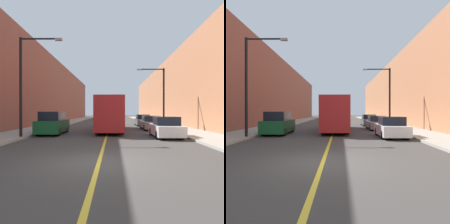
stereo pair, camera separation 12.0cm
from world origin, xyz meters
TOP-DOWN VIEW (x-y plane):
  - ground_plane at (0.00, 0.00)m, footprint 200.00×200.00m
  - sidewalk_left at (-7.45, 30.00)m, footprint 3.38×72.00m
  - sidewalk_right at (7.45, 30.00)m, footprint 3.38×72.00m
  - building_row_left at (-11.14, 30.00)m, footprint 4.00×72.00m
  - building_row_right at (11.14, 30.00)m, footprint 4.00×72.00m
  - road_center_line at (0.00, 30.00)m, footprint 0.16×72.00m
  - bus at (0.22, 13.81)m, footprint 2.43×11.00m
  - parked_suv_left at (-4.61, 10.25)m, footprint 1.86×4.61m
  - car_right_near at (4.47, 8.15)m, footprint 1.90×4.29m
  - car_right_mid at (4.52, 15.18)m, footprint 1.86×4.76m
  - car_right_far at (4.51, 21.49)m, footprint 1.90×4.68m
  - street_lamp_left at (-5.75, 7.20)m, footprint 3.07×0.24m
  - street_lamp_right at (5.73, 15.68)m, footprint 3.07×0.24m

SIDE VIEW (x-z plane):
  - ground_plane at x=0.00m, z-range 0.00..0.00m
  - road_center_line at x=0.00m, z-range 0.00..0.01m
  - sidewalk_left at x=-7.45m, z-range 0.00..0.15m
  - sidewalk_right at x=7.45m, z-range 0.00..0.15m
  - car_right_mid at x=4.52m, z-range -0.07..1.41m
  - car_right_far at x=4.51m, z-range -0.07..1.45m
  - car_right_near at x=4.47m, z-range -0.08..1.48m
  - parked_suv_left at x=-4.61m, z-range -0.07..1.85m
  - bus at x=0.22m, z-range 0.11..3.35m
  - street_lamp_right at x=5.73m, z-range 0.73..7.24m
  - street_lamp_left at x=-5.75m, z-range 0.74..7.80m
  - building_row_right at x=11.14m, z-range 0.00..10.42m
  - building_row_left at x=-11.14m, z-range 0.00..10.83m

